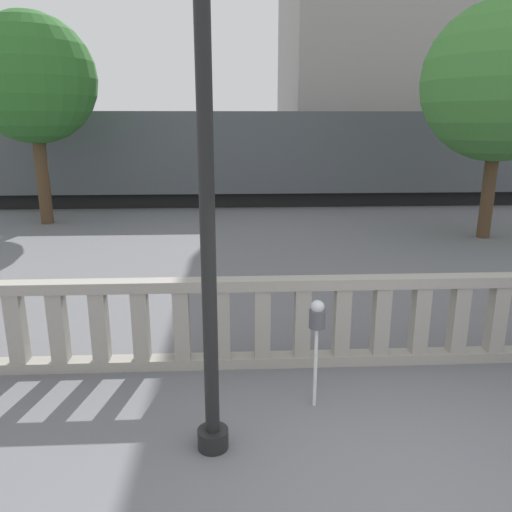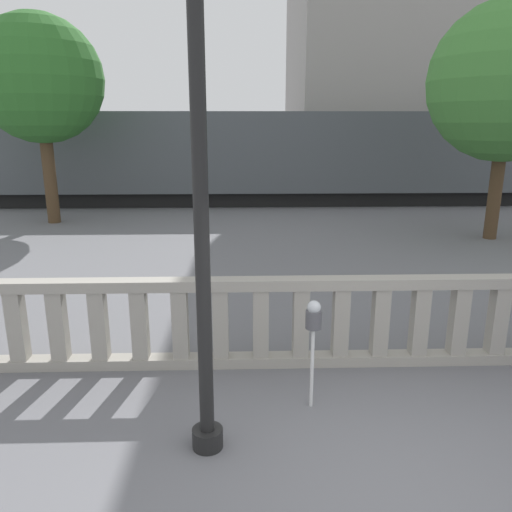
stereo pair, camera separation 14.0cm
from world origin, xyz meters
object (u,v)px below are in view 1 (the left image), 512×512
(lamppost, at_px, (204,89))
(tree_left, at_px, (502,82))
(parking_meter, at_px, (317,322))
(tree_right, at_px, (32,80))
(train_near, at_px, (282,156))

(lamppost, distance_m, tree_left, 11.52)
(lamppost, xyz_separation_m, tree_left, (7.23, 8.94, 0.72))
(parking_meter, bearing_deg, tree_left, 53.45)
(tree_left, bearing_deg, tree_right, 168.39)
(tree_left, bearing_deg, parking_meter, -126.55)
(tree_left, height_order, tree_right, tree_right)
(lamppost, relative_size, parking_meter, 4.78)
(train_near, relative_size, tree_right, 3.70)
(parking_meter, height_order, tree_left, tree_left)
(tree_right, bearing_deg, lamppost, -64.11)
(parking_meter, distance_m, tree_left, 10.71)
(train_near, bearing_deg, tree_right, -153.87)
(parking_meter, xyz_separation_m, tree_right, (-6.75, 10.88, 3.30))
(tree_left, xyz_separation_m, tree_right, (-12.86, 2.64, 0.21))
(lamppost, relative_size, tree_right, 0.98)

